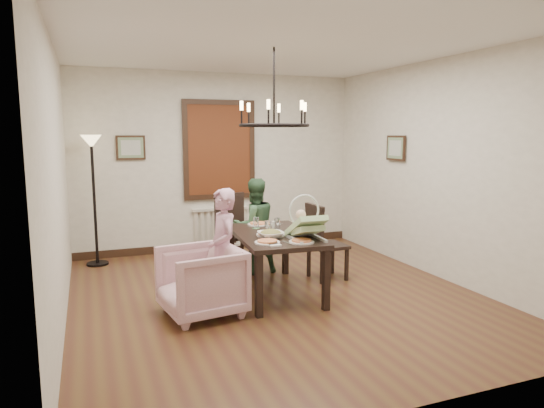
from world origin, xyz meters
TOP-DOWN VIEW (x-y plane):
  - room_shell at (0.00, 0.37)m, footprint 4.51×5.00m
  - dining_table at (0.01, 0.11)m, footprint 0.98×1.58m
  - chair_far at (-0.08, 1.27)m, footprint 0.55×0.55m
  - chair_right at (0.86, 0.38)m, footprint 0.45×0.45m
  - armchair at (-0.94, -0.28)m, footprint 0.89×0.87m
  - elderly_woman at (-0.69, -0.24)m, footprint 0.28×0.41m
  - seated_man at (0.07, 0.98)m, footprint 0.54×0.44m
  - baby_bouncer at (0.22, -0.32)m, footprint 0.39×0.53m
  - salad_bowl at (-0.11, -0.10)m, footprint 0.34×0.34m
  - pizza_platter at (-0.07, 0.01)m, footprint 0.32×0.32m
  - drinking_glass at (-0.05, 0.13)m, footprint 0.08×0.08m
  - window_blinds at (0.00, 2.46)m, footprint 1.00×0.03m
  - radiator at (0.00, 2.48)m, footprint 0.92×0.12m
  - picture_back at (-1.35, 2.47)m, footprint 0.42×0.03m
  - picture_right at (2.21, 0.90)m, footprint 0.03×0.42m
  - floor_lamp at (-1.90, 2.15)m, footprint 0.30×0.30m
  - chandelier at (0.01, 0.11)m, footprint 0.80×0.80m

SIDE VIEW (x-z plane):
  - radiator at x=0.00m, z-range 0.04..0.66m
  - armchair at x=-0.94m, z-range 0.00..0.71m
  - chair_right at x=0.86m, z-range 0.00..0.99m
  - chair_far at x=-0.08m, z-range 0.00..1.04m
  - seated_man at x=0.07m, z-range 0.00..1.06m
  - elderly_woman at x=-0.69m, z-range 0.00..1.08m
  - dining_table at x=0.01m, z-range 0.27..0.98m
  - pizza_platter at x=-0.07m, z-range 0.71..0.75m
  - salad_bowl at x=-0.11m, z-range 0.71..0.80m
  - drinking_glass at x=-0.05m, z-range 0.71..0.87m
  - baby_bouncer at x=0.22m, z-range 0.71..1.05m
  - floor_lamp at x=-1.90m, z-range 0.00..1.80m
  - room_shell at x=0.00m, z-range -0.01..2.80m
  - window_blinds at x=0.00m, z-range 0.90..2.30m
  - picture_back at x=-1.35m, z-range 1.47..1.83m
  - picture_right at x=2.21m, z-range 1.47..1.83m
  - chandelier at x=0.01m, z-range 1.93..1.97m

